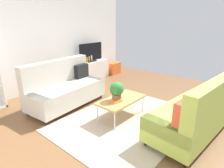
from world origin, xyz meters
name	(u,v)px	position (x,y,z in m)	size (l,w,h in m)	color
ground_plane	(119,114)	(0.00, 0.00, 0.00)	(7.68, 7.68, 0.00)	brown
wall_far	(45,40)	(0.00, 2.80, 1.45)	(6.40, 0.12, 2.90)	white
area_rug	(127,120)	(-0.12, -0.32, 0.01)	(2.90, 2.20, 0.01)	tan
couch_beige	(65,88)	(-0.47, 1.30, 0.44)	(1.97, 1.02, 1.10)	#B2ADA3
couch_green	(195,113)	(0.20, -1.54, 0.45)	(1.97, 1.02, 1.10)	#A3BC4C
coffee_table	(121,100)	(-0.07, -0.12, 0.39)	(1.10, 0.56, 0.42)	#B7844C
tv_console	(91,70)	(1.49, 2.46, 0.32)	(1.40, 0.44, 0.64)	silver
tv	(91,53)	(1.49, 2.44, 0.95)	(1.00, 0.20, 0.64)	black
storage_trunk	(113,68)	(2.59, 2.36, 0.22)	(0.52, 0.40, 0.44)	orange
potted_plant	(117,90)	(-0.19, -0.08, 0.64)	(0.29, 0.29, 0.39)	brown
table_book_0	(115,101)	(-0.28, -0.11, 0.44)	(0.24, 0.18, 0.03)	orange
vase_0	(77,61)	(0.91, 2.51, 0.73)	(0.12, 0.12, 0.19)	#33B29E
vase_1	(81,60)	(1.09, 2.51, 0.74)	(0.12, 0.12, 0.19)	silver
bottle_0	(87,60)	(1.27, 2.42, 0.73)	(0.05, 0.05, 0.19)	gold
bottle_1	(89,59)	(1.37, 2.42, 0.74)	(0.06, 0.06, 0.20)	orange
bottle_2	(91,58)	(1.48, 2.42, 0.75)	(0.06, 0.06, 0.22)	silver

